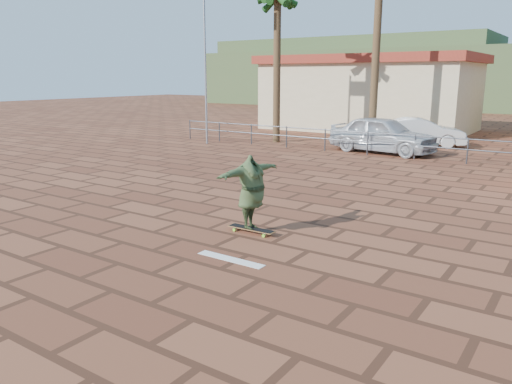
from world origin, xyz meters
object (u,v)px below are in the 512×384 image
skateboarder (251,192)px  car_silver (383,134)px  car_white (420,132)px  longboard (251,229)px

skateboarder → car_silver: (-1.84, 12.69, -0.10)m
car_silver → car_white: car_silver is taller
skateboarder → car_silver: bearing=11.9°
car_silver → longboard: bearing=-164.6°
skateboarder → car_white: skateboarder is taller
car_silver → car_white: size_ratio=1.14×
car_silver → car_white: (0.76, 2.93, -0.12)m
car_silver → skateboarder: bearing=-164.6°
car_white → car_silver: bearing=142.9°
longboard → car_white: size_ratio=0.27×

